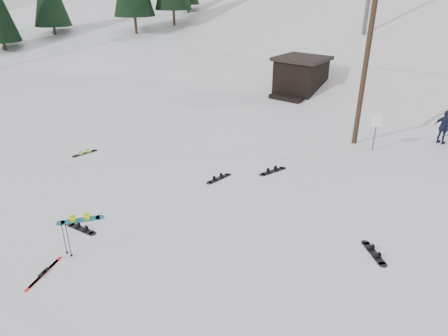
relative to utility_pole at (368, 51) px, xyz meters
The scene contains 16 objects.
ground 14.90m from the utility_pole, 98.13° to the right, with size 200.00×200.00×0.00m, color white.
ski_slope 44.31m from the utility_pole, 92.79° to the left, with size 60.00×75.00×45.00m, color white.
ridge_left 53.35m from the utility_pole, 138.18° to the left, with size 34.00×85.00×38.00m, color white.
treeline_left 44.65m from the utility_pole, 144.16° to the left, with size 20.00×64.00×10.00m, color black, non-canonical shape.
utility_pole is the anchor object (origin of this frame).
trail_sign 3.60m from the utility_pole, 21.04° to the right, with size 0.50×0.09×1.85m.
lift_hut 10.40m from the utility_pole, 135.24° to the left, with size 3.40×4.10×2.75m.
hero_snowboard 14.83m from the utility_pole, 109.71° to the right, with size 1.07×1.38×0.11m.
hero_skis 16.54m from the utility_pole, 101.29° to the right, with size 0.69×1.48×0.08m.
ski_poles 15.53m from the utility_pole, 102.68° to the right, with size 0.33×0.09×1.18m.
board_scatter_a 14.94m from the utility_pole, 107.33° to the right, with size 1.30×0.38×0.09m.
board_scatter_b 9.44m from the utility_pole, 110.93° to the right, with size 0.40×1.39×0.10m.
board_scatter_c 14.51m from the utility_pole, 135.79° to the right, with size 0.39×1.31×0.09m.
board_scatter_d 10.71m from the utility_pole, 64.87° to the right, with size 1.08×1.03×0.10m.
board_scatter_f 7.46m from the utility_pole, 104.90° to the right, with size 0.63×1.44×0.10m.
skier_navy 5.87m from the utility_pole, 36.69° to the left, with size 1.03×0.43×1.76m, color #161E38.
Camera 1 is at (8.65, -5.55, 7.69)m, focal length 32.00 mm.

